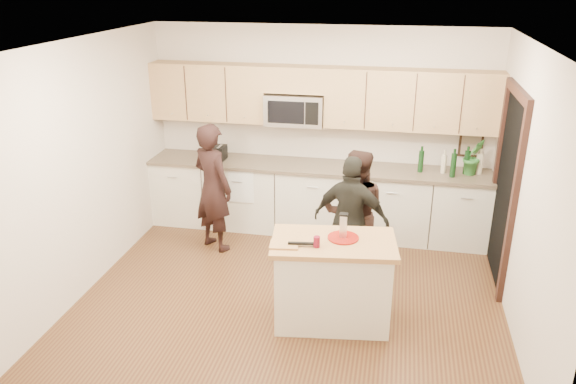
% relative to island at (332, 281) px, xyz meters
% --- Properties ---
extents(floor, '(4.50, 4.50, 0.00)m').
position_rel_island_xyz_m(floor, '(-0.49, 0.40, -0.45)').
color(floor, brown).
rests_on(floor, ground).
extents(room_shell, '(4.52, 4.02, 2.71)m').
position_rel_island_xyz_m(room_shell, '(-0.49, 0.40, 1.28)').
color(room_shell, beige).
rests_on(room_shell, ground).
extents(back_cabinetry, '(4.50, 0.66, 0.94)m').
position_rel_island_xyz_m(back_cabinetry, '(-0.49, 2.09, 0.02)').
color(back_cabinetry, beige).
rests_on(back_cabinetry, ground).
extents(upper_cabinetry, '(4.50, 0.33, 0.75)m').
position_rel_island_xyz_m(upper_cabinetry, '(-0.45, 2.24, 1.39)').
color(upper_cabinetry, tan).
rests_on(upper_cabinetry, ground).
extents(microwave, '(0.76, 0.41, 0.40)m').
position_rel_island_xyz_m(microwave, '(-0.80, 2.20, 1.20)').
color(microwave, silver).
rests_on(microwave, ground).
extents(doorway, '(0.06, 1.25, 2.20)m').
position_rel_island_xyz_m(doorway, '(1.74, 1.30, 0.70)').
color(doorway, black).
rests_on(doorway, ground).
extents(framed_picture, '(0.30, 0.03, 0.38)m').
position_rel_island_xyz_m(framed_picture, '(1.46, 2.39, 0.83)').
color(framed_picture, black).
rests_on(framed_picture, ground).
extents(dish_towel, '(0.34, 0.60, 0.48)m').
position_rel_island_xyz_m(dish_towel, '(-1.44, 1.90, 0.35)').
color(dish_towel, white).
rests_on(dish_towel, ground).
extents(island, '(1.28, 0.85, 0.90)m').
position_rel_island_xyz_m(island, '(0.00, 0.00, 0.00)').
color(island, beige).
rests_on(island, ground).
extents(red_plate, '(0.30, 0.30, 0.02)m').
position_rel_island_xyz_m(red_plate, '(0.08, 0.07, 0.45)').
color(red_plate, maroon).
rests_on(red_plate, island).
extents(box_grater, '(0.08, 0.07, 0.24)m').
position_rel_island_xyz_m(box_grater, '(0.08, 0.08, 0.59)').
color(box_grater, silver).
rests_on(box_grater, red_plate).
extents(drink_glass, '(0.06, 0.06, 0.11)m').
position_rel_island_xyz_m(drink_glass, '(-0.14, -0.16, 0.50)').
color(drink_glass, maroon).
rests_on(drink_glass, island).
extents(cutting_board, '(0.29, 0.23, 0.02)m').
position_rel_island_xyz_m(cutting_board, '(-0.45, -0.19, 0.45)').
color(cutting_board, '#A77845').
rests_on(cutting_board, island).
extents(tongs, '(0.26, 0.07, 0.02)m').
position_rel_island_xyz_m(tongs, '(-0.28, -0.17, 0.47)').
color(tongs, black).
rests_on(tongs, cutting_board).
extents(knife, '(0.22, 0.05, 0.01)m').
position_rel_island_xyz_m(knife, '(-0.31, -0.17, 0.47)').
color(knife, silver).
rests_on(knife, cutting_board).
extents(toaster, '(0.28, 0.24, 0.19)m').
position_rel_island_xyz_m(toaster, '(-1.87, 2.07, 0.58)').
color(toaster, black).
rests_on(toaster, back_cabinetry).
extents(bottle_cluster, '(0.79, 0.26, 0.36)m').
position_rel_island_xyz_m(bottle_cluster, '(1.28, 2.10, 0.65)').
color(bottle_cluster, black).
rests_on(bottle_cluster, back_cabinetry).
extents(orchid, '(0.31, 0.29, 0.46)m').
position_rel_island_xyz_m(orchid, '(1.48, 2.12, 0.72)').
color(orchid, '#327930').
rests_on(orchid, back_cabinetry).
extents(woman_left, '(0.71, 0.64, 1.63)m').
position_rel_island_xyz_m(woman_left, '(-1.67, 1.34, 0.36)').
color(woman_left, black).
rests_on(woman_left, ground).
extents(woman_center, '(0.77, 0.62, 1.49)m').
position_rel_island_xyz_m(woman_center, '(0.11, 1.08, 0.29)').
color(woman_center, black).
rests_on(woman_center, ground).
extents(woman_right, '(0.91, 0.51, 1.47)m').
position_rel_island_xyz_m(woman_right, '(0.09, 0.89, 0.28)').
color(woman_right, black).
rests_on(woman_right, ground).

